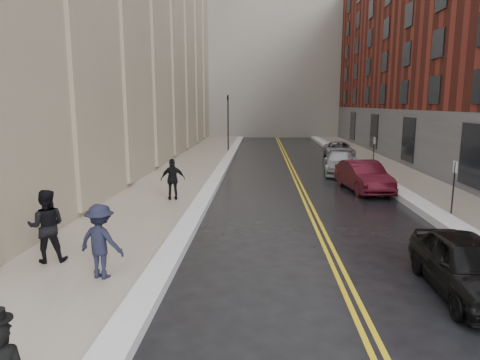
# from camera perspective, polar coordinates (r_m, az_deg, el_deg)

# --- Properties ---
(ground) EXTENTS (160.00, 160.00, 0.00)m
(ground) POSITION_cam_1_polar(r_m,az_deg,el_deg) (9.80, 0.35, -16.62)
(ground) COLOR black
(ground) RESTS_ON ground
(sidewalk_left) EXTENTS (4.00, 64.00, 0.15)m
(sidewalk_left) POSITION_cam_1_polar(r_m,az_deg,el_deg) (25.59, -8.22, 0.28)
(sidewalk_left) COLOR gray
(sidewalk_left) RESTS_ON ground
(sidewalk_right) EXTENTS (3.00, 64.00, 0.15)m
(sidewalk_right) POSITION_cam_1_polar(r_m,az_deg,el_deg) (26.56, 21.71, 0.02)
(sidewalk_right) COLOR gray
(sidewalk_right) RESTS_ON ground
(lane_stripe_a) EXTENTS (0.12, 64.00, 0.01)m
(lane_stripe_a) POSITION_cam_1_polar(r_m,az_deg,el_deg) (25.22, 7.32, -0.01)
(lane_stripe_a) COLOR gold
(lane_stripe_a) RESTS_ON ground
(lane_stripe_b) EXTENTS (0.12, 64.00, 0.01)m
(lane_stripe_b) POSITION_cam_1_polar(r_m,az_deg,el_deg) (25.24, 7.87, -0.02)
(lane_stripe_b) COLOR gold
(lane_stripe_b) RESTS_ON ground
(snow_ridge_left) EXTENTS (0.70, 60.80, 0.26)m
(snow_ridge_left) POSITION_cam_1_polar(r_m,az_deg,el_deg) (25.24, -3.09, 0.36)
(snow_ridge_left) COLOR white
(snow_ridge_left) RESTS_ON ground
(snow_ridge_right) EXTENTS (0.85, 60.80, 0.30)m
(snow_ridge_right) POSITION_cam_1_polar(r_m,az_deg,el_deg) (26.01, 17.86, 0.22)
(snow_ridge_right) COLOR white
(snow_ridge_right) RESTS_ON ground
(traffic_signal) EXTENTS (0.18, 0.15, 5.20)m
(traffic_signal) POSITION_cam_1_polar(r_m,az_deg,el_deg) (38.88, -1.60, 8.18)
(traffic_signal) COLOR black
(traffic_signal) RESTS_ON ground
(parking_sign_near) EXTENTS (0.06, 0.35, 2.23)m
(parking_sign_near) POSITION_cam_1_polar(r_m,az_deg,el_deg) (18.61, 26.61, -0.39)
(parking_sign_near) COLOR black
(parking_sign_near) RESTS_ON ground
(parking_sign_far) EXTENTS (0.06, 0.35, 2.23)m
(parking_sign_far) POSITION_cam_1_polar(r_m,az_deg,el_deg) (29.87, 17.42, 3.81)
(parking_sign_far) COLOR black
(parking_sign_far) RESTS_ON ground
(car_black) EXTENTS (1.76, 4.16, 1.41)m
(car_black) POSITION_cam_1_polar(r_m,az_deg,el_deg) (11.45, 28.03, -10.01)
(car_black) COLOR black
(car_black) RESTS_ON ground
(car_maroon) EXTENTS (2.21, 4.81, 1.53)m
(car_maroon) POSITION_cam_1_polar(r_m,az_deg,el_deg) (22.68, 16.15, 0.48)
(car_maroon) COLOR #450C17
(car_maroon) RESTS_ON ground
(car_silver_near) EXTENTS (2.58, 5.17, 1.44)m
(car_silver_near) POSITION_cam_1_polar(r_m,az_deg,el_deg) (27.99, 13.23, 2.30)
(car_silver_near) COLOR #9C9EA3
(car_silver_near) RESTS_ON ground
(car_silver_far) EXTENTS (2.49, 4.90, 1.33)m
(car_silver_far) POSITION_cam_1_polar(r_m,az_deg,el_deg) (36.14, 13.06, 3.93)
(car_silver_far) COLOR #9C9EA3
(car_silver_far) RESTS_ON ground
(pedestrian_a) EXTENTS (1.15, 1.00, 2.00)m
(pedestrian_a) POSITION_cam_1_polar(r_m,az_deg,el_deg) (12.75, -24.38, -5.61)
(pedestrian_a) COLOR black
(pedestrian_a) RESTS_ON sidewalk_left
(pedestrian_b) EXTENTS (1.35, 1.01, 1.87)m
(pedestrian_b) POSITION_cam_1_polar(r_m,az_deg,el_deg) (11.15, -18.06, -7.76)
(pedestrian_b) COLOR black
(pedestrian_b) RESTS_ON sidewalk_left
(pedestrian_c) EXTENTS (1.17, 0.72, 1.85)m
(pedestrian_c) POSITION_cam_1_polar(r_m,az_deg,el_deg) (19.35, -8.93, 0.09)
(pedestrian_c) COLOR black
(pedestrian_c) RESTS_ON sidewalk_left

